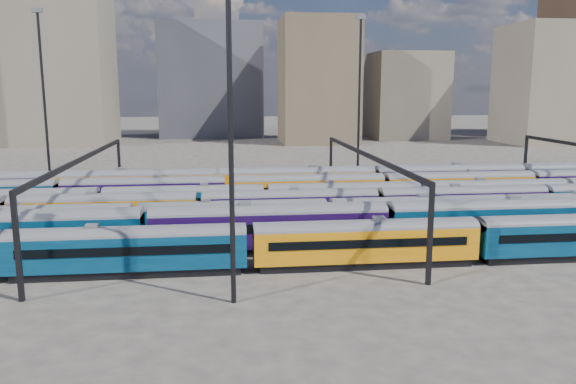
{
  "coord_description": "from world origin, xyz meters",
  "views": [
    {
      "loc": [
        -5.5,
        -59.84,
        14.9
      ],
      "look_at": [
        1.91,
        4.31,
        3.0
      ],
      "focal_mm": 35.0,
      "sensor_mm": 36.0,
      "label": 1
    }
  ],
  "objects": [
    {
      "name": "rake_2",
      "position": [
        -14.24,
        -5.0,
        2.47
      ],
      "size": [
        114.61,
        2.8,
        4.7
      ],
      "color": "black",
      "rests_on": "ground"
    },
    {
      "name": "rake_1",
      "position": [
        9.58,
        -10.0,
        2.85
      ],
      "size": [
        131.96,
        3.22,
        5.43
      ],
      "color": "black",
      "rests_on": "ground"
    },
    {
      "name": "ground",
      "position": [
        0.0,
        0.0,
        0.0
      ],
      "size": [
        500.0,
        500.0,
        0.0
      ],
      "primitive_type": "plane",
      "color": "#3D3833",
      "rests_on": "ground"
    },
    {
      "name": "mast_1",
      "position": [
        -30.0,
        22.0,
        13.97
      ],
      "size": [
        1.4,
        0.5,
        25.6
      ],
      "color": "black",
      "rests_on": "ground"
    },
    {
      "name": "rake_5",
      "position": [
        4.99,
        10.0,
        2.61
      ],
      "size": [
        100.79,
        2.95,
        4.97
      ],
      "color": "black",
      "rests_on": "ground"
    },
    {
      "name": "gantry_2",
      "position": [
        10.0,
        0.0,
        6.79
      ],
      "size": [
        0.35,
        40.35,
        8.03
      ],
      "color": "black",
      "rests_on": "ground"
    },
    {
      "name": "gantry_1",
      "position": [
        -20.0,
        0.0,
        6.79
      ],
      "size": [
        0.35,
        40.35,
        8.03
      ],
      "color": "black",
      "rests_on": "ground"
    },
    {
      "name": "rake_3",
      "position": [
        11.5,
        0.0,
        2.53
      ],
      "size": [
        117.72,
        2.87,
        4.83
      ],
      "color": "black",
      "rests_on": "ground"
    },
    {
      "name": "mast_2",
      "position": [
        -5.0,
        -22.0,
        13.97
      ],
      "size": [
        1.4,
        0.5,
        25.6
      ],
      "color": "black",
      "rests_on": "ground"
    },
    {
      "name": "rake_4",
      "position": [
        8.73,
        5.0,
        2.42
      ],
      "size": [
        93.7,
        2.75,
        4.61
      ],
      "color": "black",
      "rests_on": "ground"
    },
    {
      "name": "mast_3",
      "position": [
        15.0,
        24.0,
        13.97
      ],
      "size": [
        1.4,
        0.5,
        25.6
      ],
      "color": "black",
      "rests_on": "ground"
    },
    {
      "name": "rake_6",
      "position": [
        -6.28,
        15.0,
        2.77
      ],
      "size": [
        128.39,
        3.13,
        5.28
      ],
      "color": "black",
      "rests_on": "ground"
    },
    {
      "name": "rake_0",
      "position": [
        6.28,
        -15.0,
        2.52
      ],
      "size": [
        97.26,
        2.85,
        4.79
      ],
      "color": "black",
      "rests_on": "ground"
    }
  ]
}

